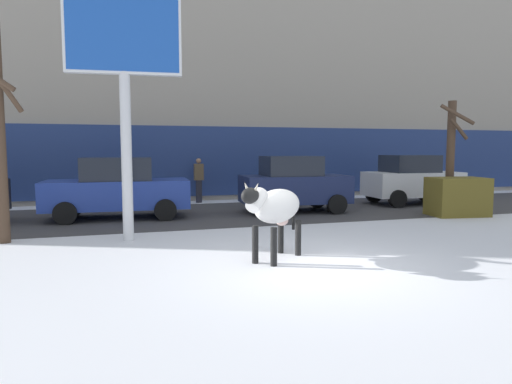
{
  "coord_description": "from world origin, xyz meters",
  "views": [
    {
      "loc": [
        -3.28,
        -7.3,
        2.09
      ],
      "look_at": [
        -0.19,
        2.77,
        1.1
      ],
      "focal_mm": 32.15,
      "sensor_mm": 36.0,
      "label": 1
    }
  ],
  "objects_px": {
    "car_navy_hatchback": "(294,184)",
    "pedestrian_near_billboard": "(199,180)",
    "cow_holstein": "(275,207)",
    "billboard": "(124,48)",
    "car_blue_sedan": "(117,188)",
    "bare_tree_left_lot": "(451,154)",
    "car_white_hatchback": "(412,180)",
    "dumpster": "(457,197)"
  },
  "relations": [
    {
      "from": "pedestrian_near_billboard",
      "to": "bare_tree_left_lot",
      "type": "bearing_deg",
      "value": -35.08
    },
    {
      "from": "billboard",
      "to": "car_navy_hatchback",
      "type": "distance_m",
      "value": 7.19
    },
    {
      "from": "cow_holstein",
      "to": "dumpster",
      "type": "bearing_deg",
      "value": 26.93
    },
    {
      "from": "cow_holstein",
      "to": "car_blue_sedan",
      "type": "xyz_separation_m",
      "value": [
        -2.82,
        6.31,
        -0.09
      ]
    },
    {
      "from": "pedestrian_near_billboard",
      "to": "car_white_hatchback",
      "type": "bearing_deg",
      "value": -20.33
    },
    {
      "from": "billboard",
      "to": "car_blue_sedan",
      "type": "xyz_separation_m",
      "value": [
        -0.21,
        3.6,
        -3.41
      ]
    },
    {
      "from": "car_navy_hatchback",
      "to": "pedestrian_near_billboard",
      "type": "relative_size",
      "value": 2.07
    },
    {
      "from": "car_white_hatchback",
      "to": "pedestrian_near_billboard",
      "type": "bearing_deg",
      "value": 159.67
    },
    {
      "from": "cow_holstein",
      "to": "billboard",
      "type": "xyz_separation_m",
      "value": [
        -2.61,
        2.72,
        3.31
      ]
    },
    {
      "from": "billboard",
      "to": "dumpster",
      "type": "relative_size",
      "value": 3.27
    },
    {
      "from": "bare_tree_left_lot",
      "to": "dumpster",
      "type": "xyz_separation_m",
      "value": [
        -0.26,
        -0.67,
        -1.34
      ]
    },
    {
      "from": "cow_holstein",
      "to": "car_navy_hatchback",
      "type": "distance_m",
      "value": 6.65
    },
    {
      "from": "pedestrian_near_billboard",
      "to": "bare_tree_left_lot",
      "type": "xyz_separation_m",
      "value": [
        7.41,
        -5.2,
        1.06
      ]
    },
    {
      "from": "billboard",
      "to": "car_white_hatchback",
      "type": "bearing_deg",
      "value": 21.2
    },
    {
      "from": "billboard",
      "to": "pedestrian_near_billboard",
      "type": "relative_size",
      "value": 3.21
    },
    {
      "from": "cow_holstein",
      "to": "billboard",
      "type": "bearing_deg",
      "value": 133.85
    },
    {
      "from": "billboard",
      "to": "car_navy_hatchback",
      "type": "xyz_separation_m",
      "value": [
        5.39,
        3.33,
        -3.39
      ]
    },
    {
      "from": "car_white_hatchback",
      "to": "cow_holstein",
      "type": "bearing_deg",
      "value": -139.29
    },
    {
      "from": "billboard",
      "to": "car_blue_sedan",
      "type": "bearing_deg",
      "value": 93.37
    },
    {
      "from": "car_blue_sedan",
      "to": "billboard",
      "type": "bearing_deg",
      "value": -86.63
    },
    {
      "from": "car_blue_sedan",
      "to": "bare_tree_left_lot",
      "type": "relative_size",
      "value": 1.17
    },
    {
      "from": "cow_holstein",
      "to": "car_white_hatchback",
      "type": "relative_size",
      "value": 0.47
    },
    {
      "from": "car_navy_hatchback",
      "to": "billboard",
      "type": "bearing_deg",
      "value": -148.33
    },
    {
      "from": "cow_holstein",
      "to": "dumpster",
      "type": "xyz_separation_m",
      "value": [
        7.38,
        3.75,
        -0.4
      ]
    },
    {
      "from": "car_blue_sedan",
      "to": "bare_tree_left_lot",
      "type": "xyz_separation_m",
      "value": [
        10.47,
        -1.89,
        1.04
      ]
    },
    {
      "from": "car_navy_hatchback",
      "to": "pedestrian_near_billboard",
      "type": "height_order",
      "value": "car_navy_hatchback"
    },
    {
      "from": "cow_holstein",
      "to": "car_white_hatchback",
      "type": "xyz_separation_m",
      "value": [
        7.89,
        6.79,
        -0.07
      ]
    },
    {
      "from": "cow_holstein",
      "to": "billboard",
      "type": "height_order",
      "value": "billboard"
    },
    {
      "from": "cow_holstein",
      "to": "car_navy_hatchback",
      "type": "relative_size",
      "value": 0.47
    },
    {
      "from": "billboard",
      "to": "car_navy_hatchback",
      "type": "bearing_deg",
      "value": 31.67
    },
    {
      "from": "car_navy_hatchback",
      "to": "pedestrian_near_billboard",
      "type": "xyz_separation_m",
      "value": [
        -2.55,
        3.58,
        -0.05
      ]
    },
    {
      "from": "car_navy_hatchback",
      "to": "cow_holstein",
      "type": "bearing_deg",
      "value": -114.73
    },
    {
      "from": "car_white_hatchback",
      "to": "dumpster",
      "type": "bearing_deg",
      "value": -99.45
    },
    {
      "from": "bare_tree_left_lot",
      "to": "dumpster",
      "type": "relative_size",
      "value": 2.15
    },
    {
      "from": "billboard",
      "to": "car_navy_hatchback",
      "type": "height_order",
      "value": "billboard"
    },
    {
      "from": "billboard",
      "to": "pedestrian_near_billboard",
      "type": "height_order",
      "value": "billboard"
    },
    {
      "from": "billboard",
      "to": "bare_tree_left_lot",
      "type": "bearing_deg",
      "value": 9.43
    },
    {
      "from": "billboard",
      "to": "car_navy_hatchback",
      "type": "relative_size",
      "value": 1.56
    },
    {
      "from": "billboard",
      "to": "dumpster",
      "type": "distance_m",
      "value": 10.71
    },
    {
      "from": "cow_holstein",
      "to": "car_navy_hatchback",
      "type": "xyz_separation_m",
      "value": [
        2.78,
        6.04,
        -0.07
      ]
    },
    {
      "from": "car_blue_sedan",
      "to": "car_white_hatchback",
      "type": "xyz_separation_m",
      "value": [
        10.71,
        0.48,
        0.02
      ]
    },
    {
      "from": "car_blue_sedan",
      "to": "pedestrian_near_billboard",
      "type": "xyz_separation_m",
      "value": [
        3.06,
        3.31,
        -0.03
      ]
    }
  ]
}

